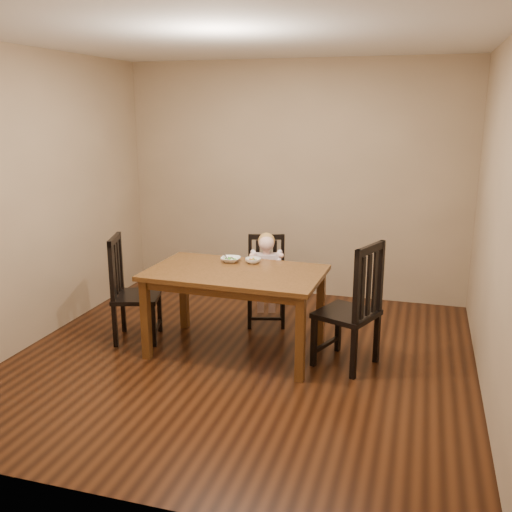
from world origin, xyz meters
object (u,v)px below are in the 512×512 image
(chair_right, at_px, (353,308))
(toddler, at_px, (266,270))
(bowl_peas, at_px, (231,259))
(chair_child, at_px, (266,282))
(chair_left, at_px, (131,291))
(bowl_veg, at_px, (253,261))
(dining_table, at_px, (235,280))

(chair_right, bearing_deg, toddler, 73.65)
(chair_right, xyz_separation_m, bowl_peas, (-1.18, 0.28, 0.27))
(toddler, xyz_separation_m, bowl_peas, (-0.21, -0.49, 0.22))
(chair_child, xyz_separation_m, bowl_peas, (-0.20, -0.54, 0.36))
(chair_left, distance_m, bowl_veg, 1.20)
(chair_child, relative_size, chair_left, 0.89)
(bowl_veg, bearing_deg, chair_child, 91.56)
(toddler, xyz_separation_m, bowl_veg, (0.00, -0.47, 0.22))
(chair_left, bearing_deg, bowl_peas, 89.33)
(toddler, bearing_deg, chair_left, 18.73)
(dining_table, relative_size, toddler, 3.06)
(chair_child, bearing_deg, bowl_peas, 53.93)
(dining_table, bearing_deg, bowl_veg, 75.12)
(chair_right, bearing_deg, dining_table, 111.55)
(dining_table, relative_size, chair_child, 1.73)
(chair_right, bearing_deg, bowl_peas, 98.82)
(dining_table, distance_m, chair_child, 0.84)
(bowl_peas, bearing_deg, dining_table, -63.15)
(dining_table, xyz_separation_m, chair_left, (-1.04, -0.01, -0.19))
(dining_table, xyz_separation_m, chair_child, (0.06, 0.80, -0.25))
(chair_left, xyz_separation_m, toddler, (1.12, 0.77, 0.08))
(dining_table, xyz_separation_m, bowl_veg, (0.08, 0.29, 0.11))
(chair_left, height_order, bowl_peas, chair_left)
(chair_child, height_order, chair_left, chair_left)
(chair_left, distance_m, toddler, 1.36)
(toddler, bearing_deg, dining_table, 68.63)
(chair_left, bearing_deg, dining_table, 72.83)
(chair_left, bearing_deg, toddler, 106.87)
(chair_left, relative_size, bowl_peas, 5.58)
(chair_left, bearing_deg, bowl_veg, 87.23)
(dining_table, bearing_deg, toddler, 84.36)
(chair_child, bearing_deg, dining_table, 69.82)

